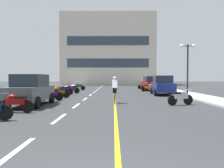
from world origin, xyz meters
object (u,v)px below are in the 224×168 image
Objects in this scene: parked_car_near at (31,90)px; motorcycle_7 at (64,90)px; parked_car_far at (151,83)px; motorcycle_11 at (144,86)px; motorcycle_9 at (149,88)px; motorcycle_2 at (16,103)px; motorcycle_8 at (71,89)px; motorcycle_4 at (51,94)px; street_lamp_mid at (188,57)px; parked_car_mid at (162,85)px; motorcycle_6 at (59,91)px; motorcycle_3 at (181,97)px; motorcycle_10 at (79,87)px; motorcycle_5 at (59,92)px; cyclist_rider at (115,89)px.

parked_car_near is 7.98m from motorcycle_7.
motorcycle_11 is at bearing 99.75° from parked_car_far.
motorcycle_2 is at bearing -119.12° from motorcycle_9.
motorcycle_8 and motorcycle_11 have the same top height.
motorcycle_4 is 5.37m from motorcycle_7.
street_lamp_mid is 3.45m from parked_car_mid.
street_lamp_mid is 2.75× the size of motorcycle_4.
motorcycle_6 is 0.99× the size of motorcycle_9.
motorcycle_6 is 3.28m from motorcycle_8.
motorcycle_2 is 1.04× the size of motorcycle_11.
motorcycle_2 is 5.30m from motorcycle_4.
motorcycle_3 and motorcycle_9 have the same top height.
motorcycle_10 is at bearing 88.84° from motorcycle_7.
motorcycle_5 is (0.06, 2.08, 0.00)m from motorcycle_4.
motorcycle_11 is (8.60, 13.55, 0.00)m from motorcycle_5.
motorcycle_6 is at bearing -170.71° from parked_car_mid.
cyclist_rider reaches higher than motorcycle_4.
motorcycle_5 and motorcycle_7 have the same top height.
motorcycle_2 and motorcycle_9 have the same top height.
motorcycle_10 is (0.33, 15.69, -0.44)m from parked_car_near.
motorcycle_8 is at bearing -135.40° from motorcycle_11.
motorcycle_7 is 8.27m from cyclist_rider.
parked_car_mid is 1.00× the size of parked_car_far.
street_lamp_mid is at bearing -35.56° from motorcycle_10.
cyclist_rider is at bearing -109.11° from motorcycle_9.
cyclist_rider reaches higher than motorcycle_5.
parked_car_far is 2.43× the size of cyclist_rider.
motorcycle_5 is 3.29m from motorcycle_7.
parked_car_near is 9.78m from motorcycle_8.
motorcycle_4 is 0.95× the size of cyclist_rider.
motorcycle_10 is (-8.60, 2.93, 0.00)m from motorcycle_9.
parked_car_near is 2.48× the size of motorcycle_2.
motorcycle_8 is 9.63m from cyclist_rider.
parked_car_mid is 10.20m from motorcycle_11.
motorcycle_3 is 1.01× the size of motorcycle_11.
motorcycle_8 is at bearing 89.92° from motorcycle_5.
motorcycle_8 is (0.44, 3.25, 0.00)m from motorcycle_6.
motorcycle_3 is 12.66m from motorcycle_8.
motorcycle_5 is at bearing 141.86° from cyclist_rider.
street_lamp_mid is 11.80m from motorcycle_8.
parked_car_mid reaches higher than motorcycle_6.
motorcycle_5 is at bearing -122.41° from motorcycle_11.
motorcycle_7 is (-0.14, 10.66, 0.00)m from motorcycle_2.
motorcycle_11 is 17.53m from cyclist_rider.
parked_car_mid is 2.61× the size of motorcycle_3.
motorcycle_10 is (0.26, 9.18, 0.00)m from motorcycle_6.
motorcycle_3 and motorcycle_7 have the same top height.
motorcycle_10 is at bearing 90.47° from motorcycle_4.
motorcycle_4 is 0.98× the size of motorcycle_10.
motorcycle_9 is at bearing 28.72° from motorcycle_7.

